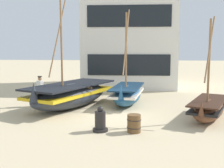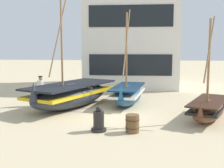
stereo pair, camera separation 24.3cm
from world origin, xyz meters
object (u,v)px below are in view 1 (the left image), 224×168
(fishing_boat_centre_large, at_px, (71,94))
(capstan_winch, at_px, (100,121))
(harbor_building_main, at_px, (129,42))
(fishing_boat_near_left, at_px, (209,108))
(fisherman_by_hull, at_px, (40,91))
(wooden_barrel, at_px, (134,123))
(fishing_boat_far_right, at_px, (127,94))

(fishing_boat_centre_large, xyz_separation_m, capstan_winch, (2.13, -4.27, -0.32))
(harbor_building_main, bearing_deg, fishing_boat_near_left, -71.58)
(fishing_boat_near_left, distance_m, fishing_boat_centre_large, 7.15)
(fisherman_by_hull, distance_m, wooden_barrel, 6.89)
(wooden_barrel, xyz_separation_m, harbor_building_main, (-0.40, 13.76, 3.39))
(fishing_boat_centre_large, distance_m, wooden_barrel, 5.54)
(capstan_winch, height_order, wooden_barrel, capstan_winch)
(harbor_building_main, bearing_deg, fishing_boat_centre_large, -107.88)
(fisherman_by_hull, height_order, wooden_barrel, fisherman_by_hull)
(fishing_boat_centre_large, height_order, harbor_building_main, harbor_building_main)
(fisherman_by_hull, relative_size, harbor_building_main, 0.22)
(fishing_boat_centre_large, height_order, fishing_boat_far_right, fishing_boat_centre_large)
(capstan_winch, bearing_deg, fishing_boat_far_right, 79.90)
(fisherman_by_hull, relative_size, capstan_winch, 1.71)
(fisherman_by_hull, xyz_separation_m, capstan_winch, (3.89, -4.43, -0.44))
(capstan_winch, bearing_deg, fishing_boat_centre_large, 116.54)
(fishing_boat_near_left, height_order, harbor_building_main, harbor_building_main)
(fishing_boat_near_left, xyz_separation_m, wooden_barrel, (-3.41, -2.31, -0.16))
(fishing_boat_near_left, bearing_deg, harbor_building_main, 108.42)
(fishing_boat_far_right, xyz_separation_m, fisherman_by_hull, (-4.83, -0.85, 0.23))
(fishing_boat_far_right, bearing_deg, fishing_boat_near_left, -38.57)
(fishing_boat_centre_large, bearing_deg, fishing_boat_near_left, -16.33)
(fishing_boat_centre_large, relative_size, wooden_barrel, 10.59)
(wooden_barrel, height_order, harbor_building_main, harbor_building_main)
(fishing_boat_far_right, distance_m, harbor_building_main, 9.00)
(fishing_boat_centre_large, relative_size, fishing_boat_far_right, 1.37)
(harbor_building_main, bearing_deg, capstan_winch, -93.81)
(fishing_boat_far_right, height_order, wooden_barrel, fishing_boat_far_right)
(fishing_boat_centre_large, relative_size, fisherman_by_hull, 4.40)
(fisherman_by_hull, xyz_separation_m, harbor_building_main, (4.81, 9.28, 2.91))
(fishing_boat_near_left, relative_size, fisherman_by_hull, 2.77)
(capstan_winch, bearing_deg, wooden_barrel, -2.28)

